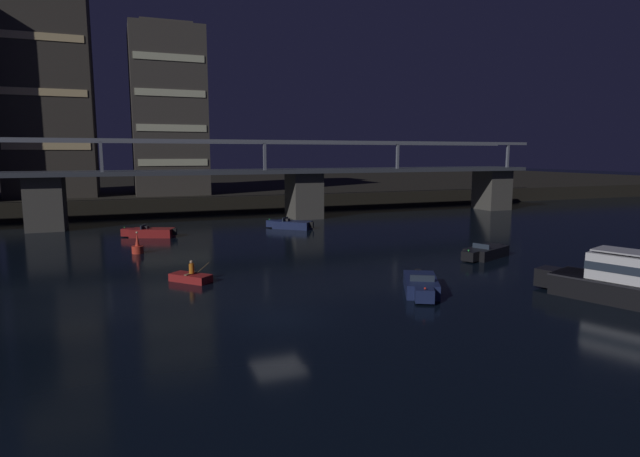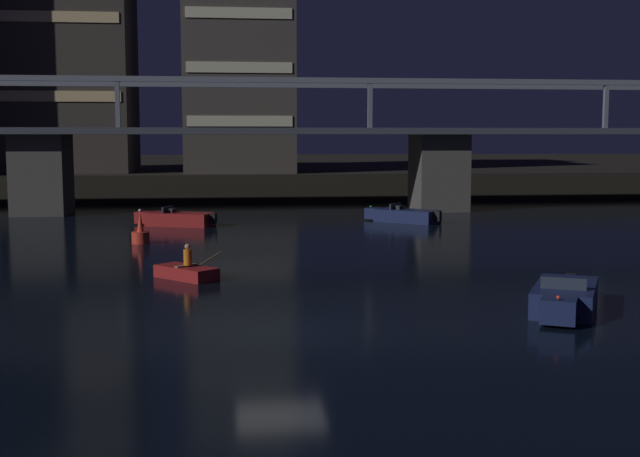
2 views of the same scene
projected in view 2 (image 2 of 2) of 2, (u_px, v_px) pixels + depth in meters
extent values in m
plane|color=black|center=(280.00, 331.00, 23.07)|extent=(400.00, 400.00, 0.00)
cube|color=black|center=(236.00, 170.00, 106.70)|extent=(240.00, 80.00, 2.20)
cube|color=#4C4944|center=(42.00, 174.00, 57.51)|extent=(3.60, 4.40, 5.55)
cube|color=#4C4944|center=(439.00, 172.00, 60.74)|extent=(3.60, 4.40, 5.55)
cube|color=#3D424C|center=(245.00, 131.00, 58.79)|extent=(90.91, 6.40, 0.45)
cube|color=slate|center=(246.00, 80.00, 55.55)|extent=(90.91, 0.36, 0.36)
cube|color=slate|center=(244.00, 85.00, 61.27)|extent=(90.91, 0.36, 0.36)
cube|color=slate|center=(118.00, 103.00, 54.76)|extent=(0.30, 0.30, 3.20)
cube|color=slate|center=(370.00, 104.00, 56.69)|extent=(0.30, 0.30, 3.20)
cube|color=slate|center=(606.00, 105.00, 58.63)|extent=(0.30, 0.30, 3.20)
cube|color=beige|center=(61.00, 96.00, 69.64)|extent=(9.99, 0.10, 0.90)
cube|color=beige|center=(58.00, 17.00, 68.91)|extent=(9.99, 0.10, 0.90)
cube|color=#423D38|center=(238.00, 47.00, 74.83)|extent=(9.70, 11.06, 22.49)
cube|color=beige|center=(240.00, 121.00, 70.07)|extent=(8.92, 0.10, 0.90)
cube|color=beige|center=(240.00, 67.00, 69.57)|extent=(8.92, 0.10, 0.90)
cube|color=beige|center=(239.00, 13.00, 69.07)|extent=(8.92, 0.10, 0.90)
cube|color=#19234C|center=(407.00, 216.00, 52.22)|extent=(4.14, 3.91, 0.80)
cube|color=#19234C|center=(374.00, 213.00, 53.55)|extent=(1.33, 1.34, 0.70)
cube|color=#283342|center=(395.00, 206.00, 52.63)|extent=(0.95, 1.09, 0.36)
cube|color=#262628|center=(399.00, 207.00, 52.50)|extent=(0.67, 0.69, 0.24)
cube|color=black|center=(438.00, 216.00, 51.01)|extent=(0.51, 0.51, 0.60)
sphere|color=#33D84C|center=(371.00, 206.00, 53.64)|extent=(0.12, 0.12, 0.12)
cube|color=#19234C|center=(565.00, 297.00, 25.85)|extent=(3.39, 4.30, 0.80)
cube|color=#19234C|center=(559.00, 311.00, 23.61)|extent=(1.29, 1.25, 0.70)
cube|color=#283342|center=(564.00, 283.00, 25.00)|extent=(1.25, 0.71, 0.36)
cube|color=#262628|center=(564.00, 284.00, 25.23)|extent=(0.68, 0.61, 0.24)
cube|color=black|center=(570.00, 283.00, 27.84)|extent=(0.49, 0.49, 0.60)
sphere|color=red|center=(558.00, 297.00, 23.33)|extent=(0.12, 0.12, 0.12)
cube|color=maroon|center=(180.00, 219.00, 50.16)|extent=(4.30, 3.15, 0.80)
cube|color=maroon|center=(144.00, 217.00, 50.80)|extent=(1.21, 1.26, 0.70)
cube|color=#283342|center=(167.00, 209.00, 50.33)|extent=(0.60, 1.29, 0.36)
cube|color=#262628|center=(171.00, 210.00, 50.27)|extent=(0.58, 0.67, 0.24)
cube|color=black|center=(213.00, 219.00, 49.57)|extent=(0.47, 0.47, 0.60)
sphere|color=#33D84C|center=(141.00, 210.00, 50.82)|extent=(0.12, 0.12, 0.12)
cylinder|color=red|center=(141.00, 238.00, 41.88)|extent=(0.90, 0.90, 0.60)
cone|color=red|center=(140.00, 222.00, 41.79)|extent=(0.36, 0.36, 1.00)
sphere|color=#F2EAB2|center=(140.00, 211.00, 41.73)|extent=(0.16, 0.16, 0.16)
cube|color=maroon|center=(186.00, 273.00, 31.49)|extent=(2.57, 2.66, 0.48)
cube|color=#7F6647|center=(186.00, 266.00, 31.46)|extent=(0.86, 0.82, 0.06)
cylinder|color=orange|center=(188.00, 257.00, 31.36)|extent=(0.32, 0.32, 0.60)
sphere|color=tan|center=(188.00, 247.00, 31.31)|extent=(0.22, 0.22, 0.22)
cylinder|color=olive|center=(207.00, 261.00, 32.24)|extent=(1.15, 1.07, 0.59)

